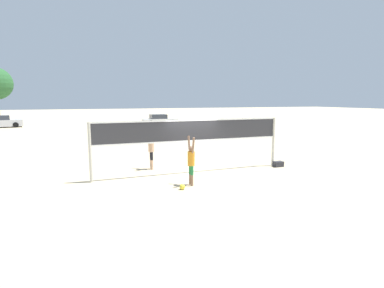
{
  "coord_description": "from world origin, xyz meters",
  "views": [
    {
      "loc": [
        -4.81,
        -12.79,
        3.42
      ],
      "look_at": [
        0.0,
        0.0,
        1.38
      ],
      "focal_mm": 28.0,
      "sensor_mm": 36.0,
      "label": 1
    }
  ],
  "objects_px": {
    "volleyball_net": "(192,135)",
    "volleyball": "(182,187)",
    "parked_car_near": "(160,120)",
    "gear_bag": "(278,164)",
    "player_spiker": "(191,160)",
    "player_blocker": "(151,147)",
    "parked_car_mid": "(2,122)"
  },
  "relations": [
    {
      "from": "gear_bag",
      "to": "volleyball",
      "type": "bearing_deg",
      "value": -161.33
    },
    {
      "from": "parked_car_near",
      "to": "gear_bag",
      "type": "bearing_deg",
      "value": -92.17
    },
    {
      "from": "volleyball",
      "to": "parked_car_mid",
      "type": "distance_m",
      "value": 34.21
    },
    {
      "from": "player_blocker",
      "to": "volleyball",
      "type": "relative_size",
      "value": 10.11
    },
    {
      "from": "player_blocker",
      "to": "volleyball",
      "type": "distance_m",
      "value": 3.88
    },
    {
      "from": "volleyball_net",
      "to": "gear_bag",
      "type": "xyz_separation_m",
      "value": [
        4.61,
        -0.31,
        -1.67
      ]
    },
    {
      "from": "parked_car_mid",
      "to": "player_spiker",
      "type": "bearing_deg",
      "value": -80.7
    },
    {
      "from": "gear_bag",
      "to": "parked_car_near",
      "type": "height_order",
      "value": "parked_car_near"
    },
    {
      "from": "player_spiker",
      "to": "gear_bag",
      "type": "height_order",
      "value": "player_spiker"
    },
    {
      "from": "volleyball_net",
      "to": "player_spiker",
      "type": "height_order",
      "value": "volleyball_net"
    },
    {
      "from": "player_spiker",
      "to": "gear_bag",
      "type": "bearing_deg",
      "value": -73.77
    },
    {
      "from": "player_spiker",
      "to": "player_blocker",
      "type": "height_order",
      "value": "player_blocker"
    },
    {
      "from": "volleyball",
      "to": "gear_bag",
      "type": "bearing_deg",
      "value": 18.67
    },
    {
      "from": "parked_car_mid",
      "to": "gear_bag",
      "type": "bearing_deg",
      "value": -71.6
    },
    {
      "from": "player_spiker",
      "to": "gear_bag",
      "type": "relative_size",
      "value": 4.05
    },
    {
      "from": "parked_car_near",
      "to": "parked_car_mid",
      "type": "distance_m",
      "value": 19.33
    },
    {
      "from": "player_blocker",
      "to": "parked_car_near",
      "type": "xyz_separation_m",
      "value": [
        7.14,
        25.98,
        -0.51
      ]
    },
    {
      "from": "volleyball_net",
      "to": "player_blocker",
      "type": "relative_size",
      "value": 4.24
    },
    {
      "from": "parked_car_near",
      "to": "player_blocker",
      "type": "bearing_deg",
      "value": -105.6
    },
    {
      "from": "volleyball_net",
      "to": "parked_car_mid",
      "type": "distance_m",
      "value": 32.62
    },
    {
      "from": "player_spiker",
      "to": "parked_car_near",
      "type": "relative_size",
      "value": 0.41
    },
    {
      "from": "parked_car_near",
      "to": "parked_car_mid",
      "type": "relative_size",
      "value": 1.07
    },
    {
      "from": "volleyball",
      "to": "player_blocker",
      "type": "bearing_deg",
      "value": 95.13
    },
    {
      "from": "volleyball_net",
      "to": "volleyball",
      "type": "bearing_deg",
      "value": -118.8
    },
    {
      "from": "volleyball_net",
      "to": "volleyball",
      "type": "distance_m",
      "value": 3.11
    },
    {
      "from": "player_spiker",
      "to": "parked_car_near",
      "type": "distance_m",
      "value": 29.95
    },
    {
      "from": "volleyball",
      "to": "parked_car_near",
      "type": "relative_size",
      "value": 0.04
    },
    {
      "from": "volleyball_net",
      "to": "volleyball",
      "type": "xyz_separation_m",
      "value": [
        -1.26,
        -2.29,
        -1.7
      ]
    },
    {
      "from": "player_spiker",
      "to": "player_blocker",
      "type": "xyz_separation_m",
      "value": [
        -0.86,
        3.3,
        0.1
      ]
    },
    {
      "from": "volleyball",
      "to": "gear_bag",
      "type": "height_order",
      "value": "gear_bag"
    },
    {
      "from": "volleyball_net",
      "to": "parked_car_near",
      "type": "xyz_separation_m",
      "value": [
        5.54,
        27.42,
        -1.19
      ]
    },
    {
      "from": "volleyball",
      "to": "parked_car_mid",
      "type": "height_order",
      "value": "parked_car_mid"
    }
  ]
}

